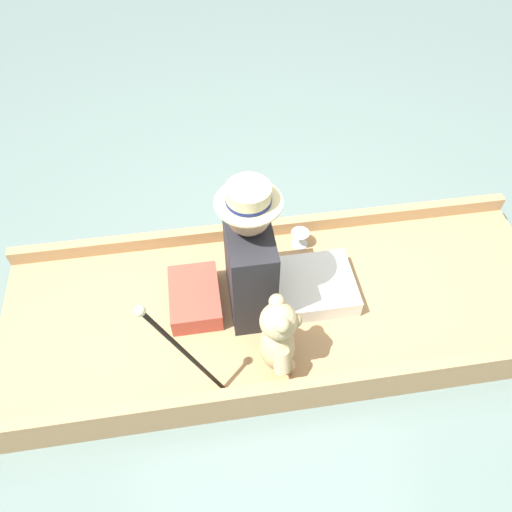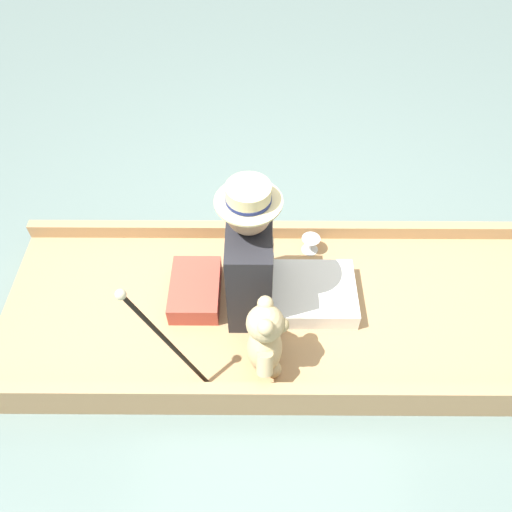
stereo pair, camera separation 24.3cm
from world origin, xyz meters
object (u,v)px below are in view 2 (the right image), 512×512
Objects in this scene: teddy_bear at (266,340)px; seated_person at (265,265)px; walking_cane at (161,335)px; wine_glass at (311,242)px.

seated_person is at bearing -179.57° from teddy_bear.
teddy_bear is at bearing 103.71° from walking_cane.
teddy_bear is 0.62× the size of walking_cane.
walking_cane reaches higher than teddy_bear.
seated_person is 0.39m from teddy_bear.
seated_person is 1.75× the size of teddy_bear.
wine_glass is at bearing 159.98° from teddy_bear.
wine_glass is 0.14× the size of walking_cane.
seated_person reaches higher than wine_glass.
teddy_bear is (0.38, 0.00, -0.08)m from seated_person.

